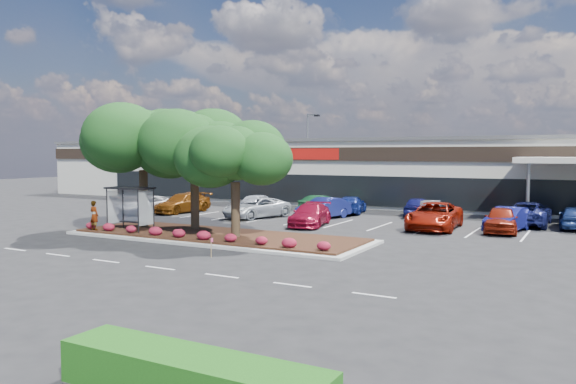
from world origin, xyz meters
The scene contains 30 objects.
ground centered at (0.00, 0.00, 0.00)m, with size 160.00×160.00×0.00m, color black.
retail_store centered at (0.06, 33.91, 3.15)m, with size 80.40×25.20×6.25m.
landscape_island centered at (-2.00, 4.00, 0.12)m, with size 18.00×6.00×0.26m.
lane_markings centered at (-0.14, 10.42, 0.01)m, with size 33.12×20.06×0.01m.
shrub_row centered at (-2.00, 1.90, 0.51)m, with size 17.00×0.80×0.50m, color maroon, non-canonical shape.
bus_shelter centered at (-7.50, 2.95, 2.31)m, with size 2.75×1.55×2.59m.
island_tree_west centered at (-8.00, 4.50, 4.21)m, with size 7.20×7.20×7.89m, color black, non-canonical shape.
island_tree_mid centered at (-4.50, 5.20, 3.92)m, with size 6.60×6.60×7.32m, color black, non-canonical shape.
island_tree_east centered at (-0.50, 3.70, 3.51)m, with size 5.80×5.80×6.50m, color black, non-canonical shape.
hedge_south_east centered at (10.00, -13.50, 0.45)m, with size 6.00×1.30×0.90m, color #184611.
conifer_north_west centered at (-30.00, 46.00, 5.00)m, with size 4.40×4.40×10.00m, color black.
person_waiting centered at (-9.35, 1.70, 1.15)m, with size 0.65×0.43×1.79m, color #594C47.
light_pole centered at (-6.18, 24.22, 3.73)m, with size 1.41×0.78×8.51m.
survey_stake centered at (1.30, -1.00, 0.60)m, with size 0.07×0.14×0.93m.
car_0 centered at (-14.83, 12.21, 0.71)m, with size 2.34×5.08×1.41m, color silver.
car_1 centered at (-12.72, 14.05, 0.78)m, with size 2.19×5.40×1.57m, color #67330A.
car_2 centered at (-5.37, 13.71, 0.77)m, with size 2.55×5.53×1.54m, color #B0B6BC.
car_3 centered at (-0.67, 15.65, 0.78)m, with size 1.66×4.75×1.56m, color navy.
car_4 centered at (0.26, 11.53, 0.74)m, with size 2.08×5.12×1.49m, color maroon.
car_5 centered at (8.02, 13.86, 0.86)m, with size 2.86×6.19×1.72m, color maroon.
car_6 centered at (12.31, 14.95, 0.76)m, with size 1.61×4.62×1.52m, color navy.
car_7 centered at (12.03, 14.36, 0.80)m, with size 1.90×4.71×1.60m, color maroon.
car_9 centered at (-14.82, 18.18, 0.75)m, with size 1.78×4.43×1.51m, color brown.
car_10 centered at (-7.47, 17.53, 0.76)m, with size 1.80×4.47×1.52m, color silver.
car_11 centered at (-2.99, 20.28, 0.68)m, with size 1.44×4.12×1.36m, color #154824.
car_12 centered at (-0.25, 20.09, 0.70)m, with size 1.95×4.80×1.39m, color navy.
car_13 centered at (6.16, 20.33, 0.67)m, with size 1.41×4.04×1.33m, color #525158.
car_14 centered at (5.05, 20.56, 0.76)m, with size 1.79×4.44×1.51m, color #121455.
car_15 centered at (13.12, 18.84, 0.81)m, with size 2.67×5.80×1.61m, color navy.
car_16 centered at (15.96, 18.14, 0.77)m, with size 1.81×4.50×1.53m, color navy.
Camera 1 is at (16.90, -22.13, 4.91)m, focal length 35.00 mm.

